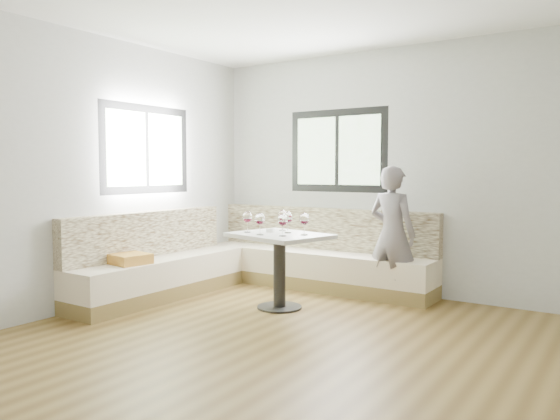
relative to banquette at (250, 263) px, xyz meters
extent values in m
cube|color=brown|center=(1.59, -1.63, -0.33)|extent=(5.00, 5.00, 0.01)
cube|color=#B7B7B2|center=(1.59, 0.87, 1.07)|extent=(5.00, 0.01, 2.80)
cube|color=#B7B7B2|center=(-0.91, -1.63, 1.07)|extent=(0.01, 5.00, 2.80)
cube|color=black|center=(0.69, 0.86, 1.32)|extent=(1.30, 0.02, 1.00)
cube|color=black|center=(-0.90, -0.73, 1.32)|extent=(0.02, 1.30, 1.00)
cube|color=olive|center=(0.54, 0.60, -0.25)|extent=(2.90, 0.55, 0.16)
cube|color=#ECE4C4|center=(0.54, 0.60, -0.03)|extent=(2.90, 0.55, 0.29)
cube|color=beige|center=(0.54, 0.80, 0.37)|extent=(2.90, 0.14, 0.50)
cube|color=olive|center=(-0.64, -0.80, -0.25)|extent=(0.55, 2.25, 0.16)
cube|color=#ECE4C4|center=(-0.64, -0.80, -0.03)|extent=(0.55, 2.25, 0.29)
cube|color=beige|center=(-0.84, -0.80, 0.37)|extent=(0.14, 2.25, 0.50)
cube|color=gold|center=(-0.59, -1.26, 0.17)|extent=(0.40, 0.40, 0.10)
cylinder|color=black|center=(0.72, -0.45, -0.32)|extent=(0.46, 0.46, 0.02)
cylinder|color=black|center=(0.72, -0.45, 0.03)|extent=(0.12, 0.12, 0.73)
cube|color=silver|center=(0.72, -0.45, 0.42)|extent=(1.08, 0.93, 0.04)
imported|color=slate|center=(1.56, 0.47, 0.40)|extent=(0.58, 0.43, 1.46)
cylinder|color=white|center=(0.57, -0.39, 0.46)|extent=(0.09, 0.09, 0.04)
sphere|color=black|center=(0.58, -0.38, 0.47)|extent=(0.02, 0.02, 0.02)
sphere|color=black|center=(0.56, -0.39, 0.47)|extent=(0.02, 0.02, 0.02)
sphere|color=black|center=(0.57, -0.41, 0.47)|extent=(0.02, 0.02, 0.02)
cylinder|color=white|center=(0.39, -0.55, 0.44)|extent=(0.07, 0.07, 0.01)
cylinder|color=white|center=(0.39, -0.55, 0.49)|extent=(0.01, 0.01, 0.10)
ellipsoid|color=white|center=(0.39, -0.55, 0.60)|extent=(0.10, 0.10, 0.12)
cylinder|color=#490414|center=(0.39, -0.55, 0.57)|extent=(0.07, 0.07, 0.02)
cylinder|color=white|center=(0.62, -0.65, 0.44)|extent=(0.07, 0.07, 0.01)
cylinder|color=white|center=(0.62, -0.65, 0.49)|extent=(0.01, 0.01, 0.10)
ellipsoid|color=white|center=(0.62, -0.65, 0.60)|extent=(0.10, 0.10, 0.12)
cylinder|color=#490414|center=(0.62, -0.65, 0.57)|extent=(0.07, 0.07, 0.02)
cylinder|color=white|center=(0.87, -0.62, 0.44)|extent=(0.07, 0.07, 0.01)
cylinder|color=white|center=(0.87, -0.62, 0.49)|extent=(0.01, 0.01, 0.10)
ellipsoid|color=white|center=(0.87, -0.62, 0.60)|extent=(0.10, 0.10, 0.12)
cylinder|color=#490414|center=(0.87, -0.62, 0.57)|extent=(0.07, 0.07, 0.02)
cylinder|color=white|center=(0.77, -0.36, 0.44)|extent=(0.07, 0.07, 0.01)
cylinder|color=white|center=(0.77, -0.36, 0.49)|extent=(0.01, 0.01, 0.10)
ellipsoid|color=white|center=(0.77, -0.36, 0.60)|extent=(0.10, 0.10, 0.12)
cylinder|color=#490414|center=(0.77, -0.36, 0.57)|extent=(0.07, 0.07, 0.02)
cylinder|color=white|center=(1.00, -0.42, 0.44)|extent=(0.07, 0.07, 0.01)
cylinder|color=white|center=(1.00, -0.42, 0.49)|extent=(0.01, 0.01, 0.10)
ellipsoid|color=white|center=(1.00, -0.42, 0.60)|extent=(0.10, 0.10, 0.12)
cylinder|color=#490414|center=(1.00, -0.42, 0.57)|extent=(0.07, 0.07, 0.02)
cylinder|color=white|center=(0.60, -0.21, 0.44)|extent=(0.07, 0.07, 0.01)
cylinder|color=white|center=(0.60, -0.21, 0.49)|extent=(0.01, 0.01, 0.10)
ellipsoid|color=white|center=(0.60, -0.21, 0.60)|extent=(0.10, 0.10, 0.12)
cylinder|color=#490414|center=(0.60, -0.21, 0.57)|extent=(0.07, 0.07, 0.02)
camera|label=1|loc=(3.79, -5.04, 1.08)|focal=35.00mm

